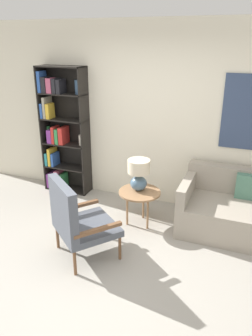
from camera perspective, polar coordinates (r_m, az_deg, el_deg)
ground_plane at (r=3.84m, az=-7.07°, el=-17.84°), size 14.00×14.00×0.00m
wall_back at (r=4.94m, az=3.78°, el=9.01°), size 6.40×0.08×2.70m
bookshelf at (r=5.47m, az=-11.34°, el=6.10°), size 0.77×0.30×2.05m
armchair at (r=3.81m, az=-8.80°, el=-8.59°), size 0.91×0.91×0.99m
couch at (r=4.63m, az=20.21°, el=-7.22°), size 1.69×0.93×0.80m
side_table at (r=4.47m, az=2.39°, el=-4.63°), size 0.57×0.57×0.50m
table_lamp at (r=4.39m, az=2.23°, el=-0.85°), size 0.30×0.30×0.44m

